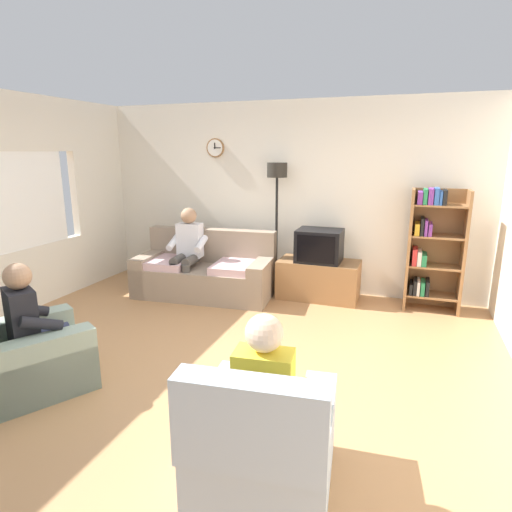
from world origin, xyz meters
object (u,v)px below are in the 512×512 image
person_on_couch (187,247)px  person_in_right_armchair (267,390)px  armchair_near_window (28,357)px  bookshelf (432,246)px  armchair_near_bookshelf (263,445)px  person_in_left_armchair (35,320)px  tv_stand (318,279)px  floor_lamp (277,192)px  couch (205,273)px  tv (319,246)px

person_on_couch → person_in_right_armchair: size_ratio=1.11×
armchair_near_window → person_on_couch: size_ratio=0.94×
person_in_right_armchair → bookshelf: bearing=73.7°
armchair_near_bookshelf → person_in_left_armchair: (-2.21, 0.46, 0.32)m
person_on_couch → person_in_left_armchair: (-0.05, -2.58, -0.09)m
tv_stand → bookshelf: bearing=2.8°
armchair_near_bookshelf → armchair_near_window: bearing=170.4°
bookshelf → person_in_right_armchair: bookshelf is taller
person_in_left_armchair → person_in_right_armchair: same height
floor_lamp → armchair_near_bookshelf: bearing=-74.0°
armchair_near_bookshelf → person_in_right_armchair: person_in_right_armchair is taller
couch → person_in_right_armchair: 3.63m
person_in_left_armchair → person_on_couch: bearing=88.8°
tv → person_on_couch: size_ratio=0.48×
person_in_right_armchair → person_on_couch: bearing=126.0°
floor_lamp → person_on_couch: (-1.11, -0.61, -0.75)m
couch → tv_stand: bearing=14.5°
floor_lamp → person_on_couch: floor_lamp is taller
floor_lamp → couch: bearing=-151.0°
person_in_left_armchair → tv: bearing=59.4°
couch → person_on_couch: size_ratio=1.59×
tv → floor_lamp: (-0.65, 0.12, 0.70)m
bookshelf → armchair_near_bookshelf: size_ratio=1.63×
couch → armchair_near_bookshelf: same height
tv_stand → person_in_left_armchair: (-1.82, -3.09, 0.34)m
tv → armchair_near_bookshelf: tv is taller
armchair_near_window → couch: bearing=83.5°
person_on_couch → person_in_left_armchair: person_on_couch is taller
tv → person_in_left_armchair: (-1.82, -3.07, -0.15)m
bookshelf → armchair_near_window: bookshelf is taller
couch → person_on_couch: (-0.21, -0.11, 0.39)m
tv → bookshelf: 1.42m
tv → person_in_left_armchair: bearing=-120.6°
tv → bookshelf: bearing=3.8°
floor_lamp → person_in_left_armchair: 3.50m
tv_stand → tv: (0.00, -0.02, 0.49)m
tv → armchair_near_bookshelf: size_ratio=0.62×
floor_lamp → person_in_left_armchair: bearing=-110.1°
couch → tv_stand: couch is taller
bookshelf → couch: bearing=-171.0°
person_in_left_armchair → floor_lamp: bearing=69.9°
tv → armchair_near_window: size_ratio=0.52×
bookshelf → armchair_near_bookshelf: bookshelf is taller
couch → bookshelf: size_ratio=1.26×
couch → floor_lamp: bearing=29.0°
couch → tv_stand: 1.60m
person_in_left_armchair → armchair_near_window: bearing=-120.4°
floor_lamp → armchair_near_bookshelf: floor_lamp is taller
couch → person_in_right_armchair: size_ratio=1.76×
armchair_near_bookshelf → tv: bearing=96.4°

